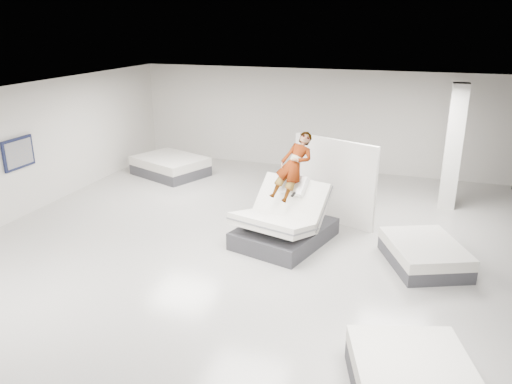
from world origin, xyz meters
TOP-DOWN VIEW (x-y plane):
  - room at (0.00, 0.00)m, footprint 14.00×14.04m
  - hero_bed at (0.58, 1.01)m, footprint 2.13×2.50m
  - person at (0.67, 1.35)m, footprint 0.99×1.68m
  - remote at (0.79, 0.95)m, footprint 0.09×0.15m
  - divider_panel at (1.35, 2.59)m, footprint 2.10×0.95m
  - flat_bed_right_far at (3.51, 0.87)m, footprint 1.90×2.12m
  - flat_bed_left_far at (-4.18, 4.73)m, footprint 2.55×2.25m
  - column at (4.00, 4.50)m, footprint 0.40×0.40m
  - wall_poster at (-5.93, 0.50)m, footprint 0.06×0.95m

SIDE VIEW (x-z plane):
  - flat_bed_right_far at x=3.51m, z-range 0.00..0.48m
  - flat_bed_left_far at x=-4.18m, z-range 0.00..0.58m
  - hero_bed at x=0.58m, z-range -0.29..1.15m
  - divider_panel at x=1.35m, z-range 0.00..2.02m
  - remote at x=0.79m, z-range 1.12..1.19m
  - person at x=0.67m, z-range 0.77..1.91m
  - room at x=0.00m, z-range 0.00..3.20m
  - column at x=4.00m, z-range 0.00..3.20m
  - wall_poster at x=-5.93m, z-range 1.23..1.98m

